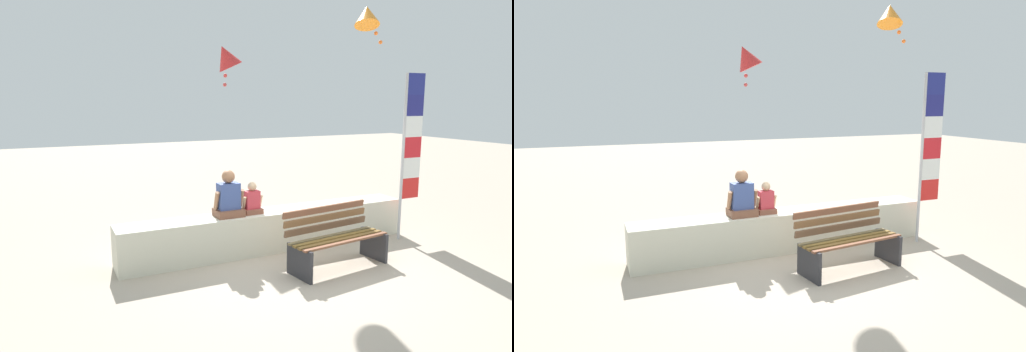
# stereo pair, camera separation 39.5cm
# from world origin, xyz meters

# --- Properties ---
(ground_plane) EXTENTS (40.00, 40.00, 0.00)m
(ground_plane) POSITION_xyz_m (0.00, 0.00, 0.00)
(ground_plane) COLOR #B1A18E
(seawall_ledge) EXTENTS (5.02, 0.55, 0.65)m
(seawall_ledge) POSITION_xyz_m (0.00, 0.94, 0.33)
(seawall_ledge) COLOR beige
(seawall_ledge) RESTS_ON ground
(park_bench) EXTENTS (1.63, 0.79, 0.88)m
(park_bench) POSITION_xyz_m (0.49, -0.17, 0.41)
(park_bench) COLOR brown
(park_bench) RESTS_ON ground
(person_adult) EXTENTS (0.48, 0.35, 0.73)m
(person_adult) POSITION_xyz_m (-0.77, 0.92, 0.94)
(person_adult) COLOR brown
(person_adult) RESTS_ON seawall_ledge
(person_child) EXTENTS (0.33, 0.24, 0.51)m
(person_child) POSITION_xyz_m (-0.36, 0.92, 0.85)
(person_child) COLOR brown
(person_child) RESTS_ON seawall_ledge
(flag_banner) EXTENTS (0.43, 0.05, 2.90)m
(flag_banner) POSITION_xyz_m (2.42, 0.41, 1.68)
(flag_banner) COLOR #B7B7BC
(flag_banner) RESTS_ON ground
(kite_red) EXTENTS (0.75, 0.66, 0.89)m
(kite_red) POSITION_xyz_m (0.12, 3.15, 3.29)
(kite_red) COLOR red
(kite_orange) EXTENTS (0.78, 0.82, 0.87)m
(kite_orange) POSITION_xyz_m (2.97, 2.36, 4.17)
(kite_orange) COLOR orange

